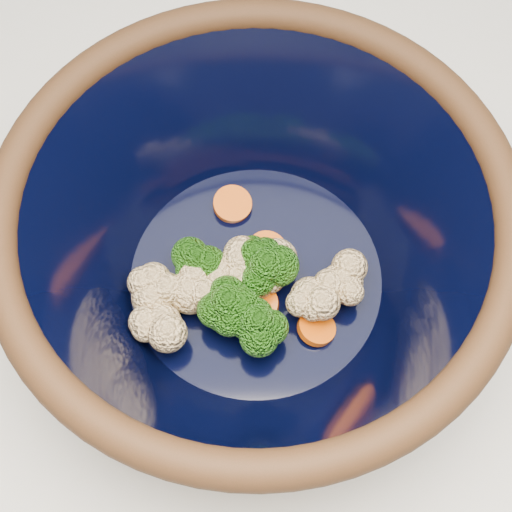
{
  "coord_description": "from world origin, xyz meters",
  "views": [
    {
      "loc": [
        -0.11,
        -0.29,
        1.44
      ],
      "look_at": [
        -0.11,
        -0.06,
        0.97
      ],
      "focal_mm": 50.0,
      "sensor_mm": 36.0,
      "label": 1
    }
  ],
  "objects": [
    {
      "name": "mixing_bowl",
      "position": [
        -0.11,
        -0.06,
        0.99
      ],
      "size": [
        0.43,
        0.43,
        0.15
      ],
      "rotation": [
        0.0,
        0.0,
        0.33
      ],
      "color": "black",
      "rests_on": "counter"
    },
    {
      "name": "counter",
      "position": [
        0.0,
        0.0,
        0.45
      ],
      "size": [
        1.2,
        1.2,
        0.9
      ],
      "primitive_type": "cube",
      "color": "silver",
      "rests_on": "ground"
    },
    {
      "name": "vegetable_pile",
      "position": [
        -0.12,
        -0.08,
        0.96
      ],
      "size": [
        0.17,
        0.15,
        0.05
      ],
      "color": "#608442",
      "rests_on": "mixing_bowl"
    },
    {
      "name": "ground",
      "position": [
        0.0,
        0.0,
        0.0
      ],
      "size": [
        3.0,
        3.0,
        0.0
      ],
      "primitive_type": "plane",
      "color": "#9E7A54",
      "rests_on": "ground"
    }
  ]
}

